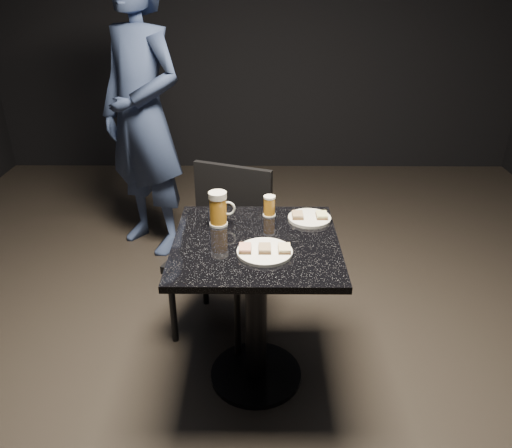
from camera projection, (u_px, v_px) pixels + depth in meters
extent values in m
plane|color=black|center=(256.00, 375.00, 2.44)|extent=(6.00, 6.00, 0.00)
plane|color=black|center=(258.00, 7.00, 4.45)|extent=(5.00, 0.00, 5.00)
cylinder|color=white|center=(265.00, 252.00, 2.01)|extent=(0.23, 0.23, 0.01)
cylinder|color=white|center=(309.00, 218.00, 2.28)|extent=(0.20, 0.20, 0.01)
imported|color=navy|center=(142.00, 116.00, 3.24)|extent=(0.81, 0.77, 1.87)
cylinder|color=black|center=(256.00, 374.00, 2.43)|extent=(0.44, 0.44, 0.03)
cylinder|color=black|center=(256.00, 314.00, 2.27)|extent=(0.10, 0.10, 0.69)
cube|color=black|center=(256.00, 244.00, 2.11)|extent=(0.70, 0.70, 0.03)
cylinder|color=white|center=(219.00, 224.00, 2.24)|extent=(0.08, 0.08, 0.01)
cylinder|color=orange|center=(218.00, 211.00, 2.21)|extent=(0.08, 0.08, 0.12)
cylinder|color=silver|center=(218.00, 195.00, 2.18)|extent=(0.08, 0.08, 0.03)
torus|color=white|center=(228.00, 208.00, 2.22)|extent=(0.07, 0.01, 0.07)
cylinder|color=silver|center=(269.00, 215.00, 2.33)|extent=(0.06, 0.06, 0.01)
cylinder|color=orange|center=(269.00, 206.00, 2.31)|extent=(0.05, 0.05, 0.08)
cylinder|color=white|center=(269.00, 197.00, 2.29)|extent=(0.05, 0.05, 0.01)
cube|color=black|center=(218.00, 258.00, 2.57)|extent=(0.56, 0.56, 0.04)
cylinder|color=black|center=(173.00, 307.00, 2.58)|extent=(0.03, 0.03, 0.43)
cylinder|color=black|center=(238.00, 323.00, 2.46)|extent=(0.03, 0.03, 0.43)
cylinder|color=black|center=(205.00, 272.00, 2.89)|extent=(0.03, 0.03, 0.43)
cylinder|color=black|center=(264.00, 285.00, 2.77)|extent=(0.03, 0.03, 0.43)
cube|color=black|center=(233.00, 204.00, 2.64)|extent=(0.41, 0.18, 0.43)
cube|color=#4C3521|center=(245.00, 249.00, 2.00)|extent=(0.05, 0.07, 0.01)
cube|color=tan|center=(245.00, 247.00, 2.00)|extent=(0.05, 0.07, 0.01)
cube|color=#4C3521|center=(265.00, 249.00, 2.00)|extent=(0.05, 0.07, 0.01)
cube|color=#8C7251|center=(265.00, 247.00, 2.00)|extent=(0.05, 0.07, 0.01)
cube|color=#4C3521|center=(284.00, 249.00, 2.00)|extent=(0.05, 0.07, 0.01)
cube|color=beige|center=(284.00, 247.00, 2.00)|extent=(0.05, 0.07, 0.01)
cube|color=#4C3521|center=(298.00, 216.00, 2.28)|extent=(0.05, 0.07, 0.01)
cube|color=#8C7251|center=(298.00, 214.00, 2.28)|extent=(0.05, 0.07, 0.01)
cube|color=#4C3521|center=(322.00, 216.00, 2.28)|extent=(0.05, 0.07, 0.01)
cube|color=#D1D184|center=(322.00, 214.00, 2.27)|extent=(0.05, 0.07, 0.01)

